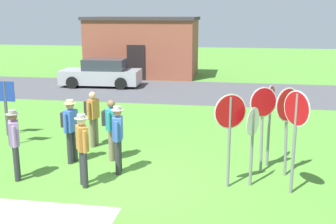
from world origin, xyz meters
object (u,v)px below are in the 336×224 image
Objects in this scene: person_near_signs at (70,126)px; parked_car_on_street at (102,74)px; person_in_dark_shirt at (93,115)px; stop_sign_rear_right at (252,134)px; info_panel_middle at (4,99)px; stop_sign_nearest at (263,115)px; person_in_teal at (15,141)px; stop_sign_leaning_right at (296,124)px; stop_sign_far_back at (270,111)px; person_holding_notes at (111,125)px; person_in_blue at (83,146)px; stop_sign_leaning_left at (230,124)px; info_panel_leftmost at (6,102)px; stop_sign_rear_left at (287,116)px; person_with_sunhat at (118,136)px.

parked_car_on_street is at bearing 104.44° from person_near_signs.
person_near_signs is (3.01, -11.68, 0.32)m from parked_car_on_street.
person_near_signs is 1.44m from person_in_dark_shirt.
stop_sign_rear_right is 5.14m from person_in_dark_shirt.
person_in_dark_shirt is (-4.63, 2.22, -0.29)m from stop_sign_rear_right.
stop_sign_rear_right reaches higher than info_panel_middle.
stop_sign_nearest reaches higher than person_in_teal.
stop_sign_leaning_right is 1.74m from stop_sign_far_back.
person_holding_notes is at bearing 176.75° from stop_sign_nearest.
stop_sign_nearest is at bearing 21.36° from person_in_blue.
person_holding_notes is (-4.00, 0.23, -0.52)m from stop_sign_nearest.
stop_sign_nearest is (8.02, -11.53, 0.81)m from parked_car_on_street.
info_panel_leftmost is at bearing 163.29° from stop_sign_leaning_left.
stop_sign_nearest is at bearing 14.36° from person_in_teal.
info_panel_leftmost reaches higher than person_in_blue.
info_panel_middle is at bearing 166.91° from stop_sign_rear_left.
person_near_signs is at bearing -179.66° from stop_sign_rear_left.
person_in_blue is 1.03× the size of person_in_dark_shirt.
person_in_blue is 1.00× the size of person_near_signs.
stop_sign_rear_right reaches higher than person_in_teal.
person_in_teal is at bearing -165.64° from stop_sign_nearest.
parked_car_on_street is at bearing 124.82° from stop_sign_nearest.
stop_sign_leaning_left is 6.97m from info_panel_leftmost.
stop_sign_rear_right is 1.49m from stop_sign_far_back.
stop_sign_leaning_right is 8.36m from info_panel_leftmost.
person_in_blue is 1.00× the size of person_with_sunhat.
stop_sign_rear_right is 5.63m from person_in_teal.
person_in_blue is at bearing -175.27° from stop_sign_leaning_right.
stop_sign_rear_right is at bearing -106.23° from stop_sign_nearest.
person_in_dark_shirt is at bearing 105.12° from person_in_blue.
stop_sign_rear_left is (0.85, 0.81, 0.26)m from stop_sign_rear_right.
stop_sign_far_back is 1.25× the size of person_in_teal.
person_near_signs is at bearing 160.10° from person_with_sunhat.
person_in_teal is (-6.07, -1.97, -0.50)m from stop_sign_far_back.
person_near_signs is at bearing 169.27° from stop_sign_leaning_right.
stop_sign_leaning_right is at bearing -24.39° from person_in_dark_shirt.
stop_sign_nearest is at bearing 168.64° from stop_sign_rear_left.
person_holding_notes is 2.54m from person_in_teal.
person_with_sunhat is (-3.75, -1.14, -0.50)m from stop_sign_far_back.
person_holding_notes is at bearing 116.76° from person_with_sunhat.
stop_sign_nearest is at bearing 117.24° from stop_sign_leaning_right.
person_in_dark_shirt is at bearing 165.62° from stop_sign_rear_left.
parked_car_on_street is 12.06m from person_near_signs.
person_in_dark_shirt is 3.28m from info_panel_middle.
stop_sign_far_back is at bearing 65.69° from stop_sign_nearest.
info_panel_middle is (-8.74, 3.12, -0.39)m from stop_sign_leaning_right.
person_in_blue is (-4.33, -2.07, -0.50)m from stop_sign_far_back.
parked_car_on_street is 2.02× the size of stop_sign_far_back.
stop_sign_leaning_right is 1.39× the size of person_holding_notes.
stop_sign_far_back is 1.28× the size of person_in_dark_shirt.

